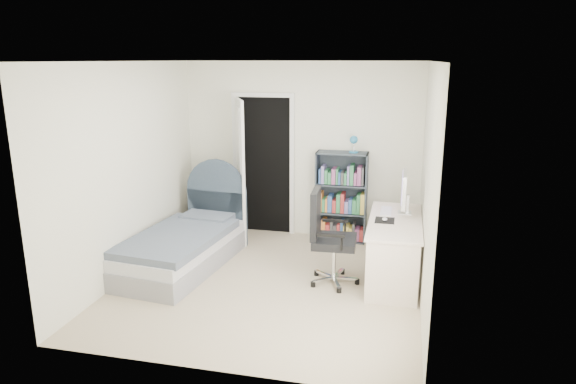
% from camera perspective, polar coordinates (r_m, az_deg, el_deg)
% --- Properties ---
extents(room_shell, '(3.50, 3.70, 2.60)m').
position_cam_1_polar(room_shell, '(5.67, -2.19, 1.58)').
color(room_shell, tan).
rests_on(room_shell, ground).
extents(door, '(0.92, 0.77, 2.06)m').
position_cam_1_polar(door, '(7.35, -4.39, 2.84)').
color(door, black).
rests_on(door, ground).
extents(bed, '(1.11, 2.03, 1.20)m').
position_cam_1_polar(bed, '(6.58, -11.30, -5.74)').
color(bed, gray).
rests_on(bed, ground).
extents(nightstand, '(0.37, 0.37, 0.55)m').
position_cam_1_polar(nightstand, '(7.80, -8.82, -1.70)').
color(nightstand, tan).
rests_on(nightstand, ground).
extents(floor_lamp, '(0.19, 0.19, 1.36)m').
position_cam_1_polar(floor_lamp, '(7.49, -5.33, -0.74)').
color(floor_lamp, silver).
rests_on(floor_lamp, ground).
extents(bookcase, '(0.71, 0.31, 1.52)m').
position_cam_1_polar(bookcase, '(7.29, 5.99, -0.96)').
color(bookcase, '#36404A').
rests_on(bookcase, ground).
extents(desk, '(0.60, 1.49, 1.23)m').
position_cam_1_polar(desk, '(6.15, 11.71, -5.93)').
color(desk, '#F4E0CC').
rests_on(desk, ground).
extents(office_chair, '(0.57, 0.58, 1.11)m').
position_cam_1_polar(office_chair, '(5.87, 4.33, -4.51)').
color(office_chair, silver).
rests_on(office_chair, ground).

